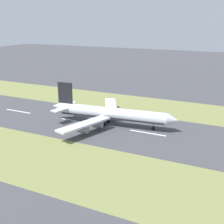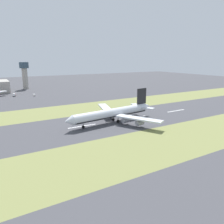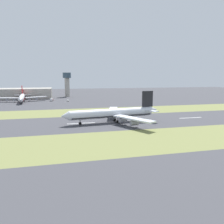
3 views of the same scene
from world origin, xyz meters
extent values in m
plane|color=#424247|center=(0.00, 0.00, 0.00)|extent=(800.00, 800.00, 0.00)
cube|color=olive|center=(-45.00, 0.00, 0.00)|extent=(40.00, 600.00, 0.01)
cube|color=olive|center=(45.00, 0.00, 0.00)|extent=(40.00, 600.00, 0.01)
cube|color=silver|center=(0.00, -59.72, 0.01)|extent=(1.20, 18.00, 0.01)
cube|color=silver|center=(0.00, -19.72, 0.01)|extent=(1.20, 18.00, 0.01)
cube|color=silver|center=(0.00, 20.28, 0.01)|extent=(1.20, 18.00, 0.01)
cylinder|color=silver|center=(-2.33, 0.28, 6.20)|extent=(12.21, 56.32, 6.00)
cone|color=silver|center=(-5.74, 30.59, 6.20)|extent=(6.40, 5.62, 5.88)
cone|color=silver|center=(1.13, -30.53, 7.00)|extent=(5.74, 6.53, 5.10)
cube|color=black|center=(-2.33, 0.28, 4.55)|extent=(11.66, 54.06, 0.70)
cube|color=silver|center=(-18.92, -8.85, 5.30)|extent=(28.36, 19.07, 0.90)
cube|color=silver|center=(15.86, -4.94, 5.30)|extent=(29.55, 13.58, 0.90)
cylinder|color=#93939E|center=(-10.83, -4.70, 2.85)|extent=(3.72, 5.13, 3.20)
cylinder|color=#93939E|center=(-19.38, -9.18, 2.85)|extent=(3.72, 5.13, 3.20)
cylinder|color=#93939E|center=(7.06, -2.69, 2.85)|extent=(3.72, 5.13, 3.20)
cylinder|color=#93939E|center=(16.39, -5.17, 2.85)|extent=(3.72, 5.13, 3.20)
cube|color=black|center=(0.57, -25.56, 14.70)|extent=(1.69, 8.04, 11.00)
cube|color=silver|center=(-4.90, -26.17, 7.20)|extent=(10.92, 8.14, 0.60)
cube|color=silver|center=(6.03, -24.94, 7.20)|extent=(10.68, 6.32, 0.60)
cylinder|color=#59595E|center=(-4.71, 21.43, 2.50)|extent=(0.50, 0.50, 3.20)
cylinder|color=black|center=(-4.71, 21.43, 0.90)|extent=(1.10, 1.89, 1.80)
cylinder|color=#59595E|center=(-4.58, -2.99, 2.50)|extent=(0.50, 0.50, 3.20)
cylinder|color=black|center=(-4.58, -2.99, 0.90)|extent=(1.10, 1.89, 1.80)
cylinder|color=#59595E|center=(0.59, -2.41, 2.50)|extent=(0.50, 0.50, 3.20)
cylinder|color=black|center=(0.59, -2.41, 0.90)|extent=(1.10, 1.89, 1.80)
cube|color=#A39E93|center=(179.21, 89.45, 6.88)|extent=(36.00, 90.85, 13.76)
cylinder|color=#A39E93|center=(192.97, 21.92, 13.78)|extent=(7.00, 7.00, 27.56)
cylinder|color=#334756|center=(192.97, 21.92, 31.45)|extent=(12.00, 12.00, 7.77)
cylinder|color=white|center=(134.21, 76.84, 5.64)|extent=(51.23, 11.03, 5.46)
cone|color=white|center=(106.63, 73.79, 5.64)|extent=(5.11, 5.82, 5.35)
cone|color=white|center=(162.24, 79.94, 6.37)|extent=(5.94, 5.21, 4.64)
cube|color=red|center=(134.21, 76.84, 4.14)|extent=(49.18, 10.53, 0.64)
cube|color=white|center=(142.49, 61.74, 4.82)|extent=(17.32, 25.81, 0.82)
cube|color=white|center=(138.99, 93.38, 4.82)|extent=(12.39, 26.87, 0.82)
cylinder|color=#93939E|center=(138.73, 69.10, 2.59)|extent=(4.66, 3.37, 2.91)
cylinder|color=#93939E|center=(142.79, 61.31, 2.59)|extent=(4.66, 3.37, 2.91)
cylinder|color=#93939E|center=(136.92, 85.38, 2.59)|extent=(4.66, 3.37, 2.91)
cylinder|color=#93939E|center=(139.19, 93.86, 2.59)|extent=(4.66, 3.37, 2.91)
cube|color=red|center=(157.72, 79.44, 13.37)|extent=(7.31, 1.52, 10.01)
cube|color=white|center=(158.27, 74.47, 6.55)|extent=(7.39, 9.94, 0.55)
cube|color=white|center=(157.17, 84.41, 6.55)|extent=(5.76, 9.72, 0.55)
cylinder|color=#59595E|center=(114.97, 74.71, 2.27)|extent=(0.45, 0.45, 2.91)
cylinder|color=black|center=(114.97, 74.71, 0.82)|extent=(1.72, 0.99, 1.64)
cylinder|color=#59595E|center=(137.18, 74.79, 2.27)|extent=(0.45, 0.45, 2.91)
cylinder|color=black|center=(137.18, 74.79, 0.82)|extent=(1.72, 0.99, 1.64)
cylinder|color=#59595E|center=(136.66, 79.49, 2.27)|extent=(0.45, 0.45, 2.91)
cylinder|color=black|center=(136.66, 79.49, 0.82)|extent=(1.72, 0.99, 1.64)
cube|color=#B2231E|center=(138.81, 42.65, 1.50)|extent=(2.42, 2.58, 2.00)
cube|color=silver|center=(135.88, 43.29, 1.80)|extent=(4.38, 3.00, 2.60)
cylinder|color=black|center=(139.04, 43.72, 0.50)|extent=(1.05, 0.56, 1.00)
cylinder|color=black|center=(138.57, 41.57, 0.50)|extent=(1.05, 0.56, 1.00)
cylinder|color=black|center=(134.94, 44.62, 0.50)|extent=(1.05, 0.56, 1.00)
cylinder|color=black|center=(134.47, 42.47, 0.50)|extent=(1.05, 0.56, 1.00)
cube|color=white|center=(128.71, 23.82, 0.78)|extent=(4.56, 2.25, 0.90)
cube|color=white|center=(128.91, 23.80, 1.63)|extent=(2.57, 1.77, 0.80)
cylinder|color=black|center=(127.20, 23.07, 0.33)|extent=(0.68, 0.31, 0.66)
cylinder|color=black|center=(127.39, 24.86, 0.33)|extent=(0.68, 0.31, 0.66)
cylinder|color=black|center=(130.04, 22.78, 0.33)|extent=(0.68, 0.31, 0.66)
cylinder|color=black|center=(130.23, 24.57, 0.33)|extent=(0.68, 0.31, 0.66)
camera|label=1|loc=(130.83, 67.23, 51.79)|focal=50.00mm
camera|label=2|loc=(-120.20, 68.50, 40.98)|focal=35.00mm
camera|label=3|loc=(-139.33, 33.17, 30.18)|focal=35.00mm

